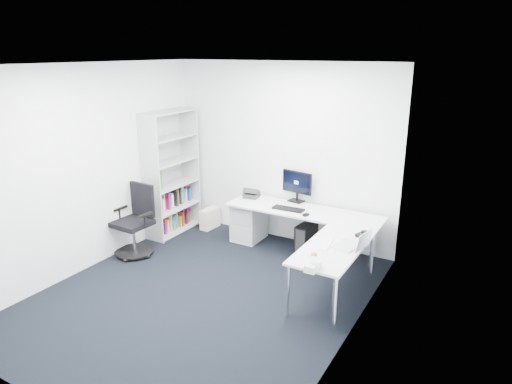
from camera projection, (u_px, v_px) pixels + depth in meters
The scene contains 22 objects.
ground at pixel (203, 295), 5.53m from camera, with size 4.20×4.20×0.00m, color black.
ceiling at pixel (194, 64), 4.73m from camera, with size 4.20×4.20×0.00m, color white.
wall_back at pixel (282, 154), 6.87m from camera, with size 3.60×0.02×2.70m, color white.
wall_front at pixel (29, 260), 3.39m from camera, with size 3.60×0.02×2.70m, color white.
wall_left at pixel (87, 169), 5.98m from camera, with size 0.02×4.20×2.70m, color white.
wall_right at pixel (353, 216), 4.28m from camera, with size 0.02×4.20×2.70m, color white.
l_desk at pixel (293, 239), 6.34m from camera, with size 2.26×1.27×0.66m, color silver, non-canonical shape.
drawer_pedestal at pixel (249, 220), 7.09m from camera, with size 0.40×0.50×0.62m, color silver.
bookshelf at pixel (171, 173), 7.21m from camera, with size 0.38×0.98×1.97m, color #B3B5B5, non-canonical shape.
task_chair at pixel (132, 221), 6.49m from camera, with size 0.57×0.57×1.02m, color black, non-canonical shape.
black_pc_tower at pixel (306, 237), 6.70m from camera, with size 0.19×0.43×0.42m, color black.
beige_pc_tower at pixel (210, 218), 7.58m from camera, with size 0.16×0.35×0.34m, color beige.
power_strip at pixel (323, 250), 6.73m from camera, with size 0.34×0.06×0.04m, color white.
monitor at pixel (297, 186), 6.79m from camera, with size 0.50×0.16×0.48m, color black, non-canonical shape.
black_keyboard at pixel (288, 209), 6.52m from camera, with size 0.46×0.16×0.02m, color black.
mouse at pixel (306, 215), 6.27m from camera, with size 0.05×0.09×0.03m, color black.
desk_phone at pixel (251, 193), 7.04m from camera, with size 0.22×0.22×0.15m, color #29292B, non-canonical shape.
laptop at pixel (347, 236), 5.27m from camera, with size 0.36×0.35×0.25m, color silver, non-canonical shape.
white_keyboard at pixel (326, 244), 5.35m from camera, with size 0.11×0.38×0.01m, color white.
headphones at pixel (362, 233), 5.62m from camera, with size 0.13×0.20×0.05m, color black, non-canonical shape.
orange_fruit at pixel (314, 256), 4.98m from camera, with size 0.07×0.07×0.07m, color orange.
tissue_box at pixel (313, 266), 4.73m from camera, with size 0.11×0.22×0.08m, color white.
Camera 1 is at (2.99, -3.95, 2.85)m, focal length 32.00 mm.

